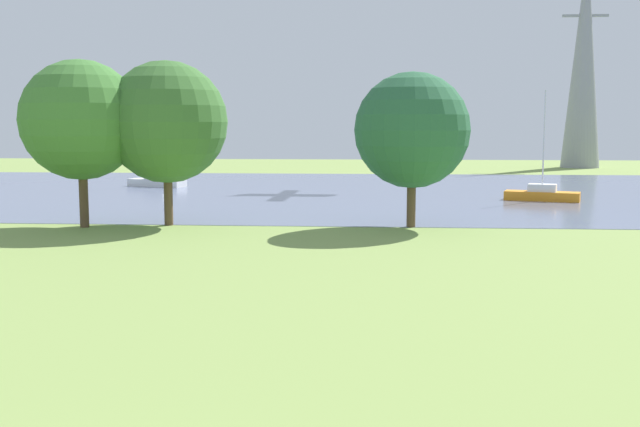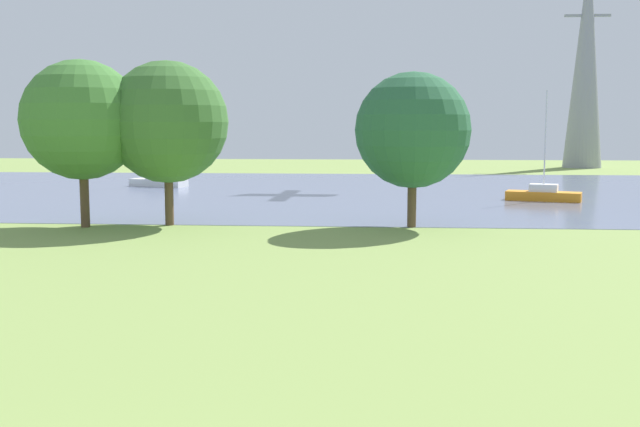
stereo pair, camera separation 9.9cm
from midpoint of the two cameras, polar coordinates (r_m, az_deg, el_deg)
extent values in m
plane|color=#7F994C|center=(29.89, -3.27, -3.04)|extent=(160.00, 160.00, 0.00)
cube|color=slate|center=(57.55, 0.47, 1.70)|extent=(140.00, 40.00, 0.02)
cube|color=orange|center=(52.38, 16.52, 1.27)|extent=(5.03, 2.89, 0.60)
cube|color=white|center=(52.34, 16.54, 1.86)|extent=(2.05, 1.60, 0.50)
cylinder|color=silver|center=(52.18, 16.66, 5.24)|extent=(0.10, 0.10, 6.67)
cube|color=white|center=(63.10, -12.03, 2.28)|extent=(5.03, 2.97, 0.60)
cube|color=white|center=(63.06, -12.04, 2.78)|extent=(2.06, 1.62, 0.50)
cylinder|color=silver|center=(62.93, -12.10, 5.50)|extent=(0.10, 0.10, 6.48)
cylinder|color=brown|center=(39.06, -17.25, 1.36)|extent=(0.44, 0.44, 3.23)
sphere|color=#417933|center=(38.90, -17.44, 6.74)|extent=(5.86, 5.86, 5.86)
cylinder|color=brown|center=(38.80, -11.23, 1.37)|extent=(0.44, 0.44, 3.05)
sphere|color=#3B6C2F|center=(38.64, -11.35, 6.77)|extent=(6.07, 6.07, 6.07)
cylinder|color=brown|center=(37.61, 7.01, 1.09)|extent=(0.44, 0.44, 2.79)
sphere|color=#2A603D|center=(37.43, 7.09, 6.25)|extent=(5.68, 5.68, 5.68)
cone|color=gray|center=(94.29, 19.43, 11.06)|extent=(4.40, 4.40, 25.56)
cube|color=gray|center=(94.78, 19.54, 13.88)|extent=(5.20, 0.30, 0.30)
camera|label=1|loc=(0.05, -89.90, 0.01)|focal=42.49mm
camera|label=2|loc=(0.05, 90.10, -0.01)|focal=42.49mm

